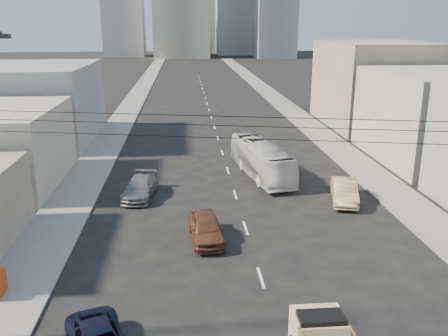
{
  "coord_description": "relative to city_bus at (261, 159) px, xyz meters",
  "views": [
    {
      "loc": [
        -3.57,
        -12.7,
        12.1
      ],
      "look_at": [
        -1.22,
        15.35,
        3.5
      ],
      "focal_mm": 38.0,
      "sensor_mm": 36.0,
      "label": 1
    }
  ],
  "objects": [
    {
      "name": "midrise_nw",
      "position": [
        -28.61,
        155.64,
        15.58
      ],
      "size": [
        15.0,
        15.0,
        34.0
      ],
      "primitive_type": "cube",
      "color": "gray",
      "rests_on": "ground"
    },
    {
      "name": "sedan_tan",
      "position": [
        4.92,
        -6.4,
        -0.64
      ],
      "size": [
        2.73,
        4.99,
        1.56
      ],
      "primitive_type": "imported",
      "rotation": [
        0.0,
        0.0,
        -0.24
      ],
      "color": "tan",
      "rests_on": "ground"
    },
    {
      "name": "bldg_left_far",
      "position": [
        -22.11,
        14.64,
        2.58
      ],
      "size": [
        12.0,
        16.0,
        8.0
      ],
      "primitive_type": "cube",
      "color": "gray",
      "rests_on": "ground"
    },
    {
      "name": "midrise_ne",
      "position": [
        15.39,
        160.64,
        18.58
      ],
      "size": [
        16.0,
        16.0,
        40.0
      ],
      "primitive_type": "cube",
      "color": "gray",
      "rests_on": "ground"
    },
    {
      "name": "sedan_brown",
      "position": [
        -5.11,
        -11.88,
        -0.66
      ],
      "size": [
        2.14,
        4.57,
        1.51
      ],
      "primitive_type": "imported",
      "rotation": [
        0.0,
        0.0,
        0.08
      ],
      "color": "brown",
      "rests_on": "ground"
    },
    {
      "name": "sidewalk_right",
      "position": [
        9.14,
        45.64,
        -1.36
      ],
      "size": [
        3.5,
        180.0,
        0.12
      ],
      "primitive_type": "cube",
      "color": "slate",
      "rests_on": "ground"
    },
    {
      "name": "bldg_right_mid",
      "position": [
        16.89,
        3.64,
        2.58
      ],
      "size": [
        11.0,
        14.0,
        8.0
      ],
      "primitive_type": "cube",
      "color": "#B3AD90",
      "rests_on": "ground"
    },
    {
      "name": "overhead_wires",
      "position": [
        -2.61,
        -22.86,
        7.55
      ],
      "size": [
        23.01,
        5.02,
        0.72
      ],
      "color": "black",
      "rests_on": "ground"
    },
    {
      "name": "lane_dashes",
      "position": [
        -2.61,
        28.64,
        -1.41
      ],
      "size": [
        0.15,
        104.0,
        0.01
      ],
      "color": "silver",
      "rests_on": "ground"
    },
    {
      "name": "sidewalk_left",
      "position": [
        -14.36,
        45.64,
        -1.36
      ],
      "size": [
        3.5,
        180.0,
        0.12
      ],
      "primitive_type": "cube",
      "color": "slate",
      "rests_on": "ground"
    },
    {
      "name": "bldg_right_far",
      "position": [
        17.39,
        19.64,
        3.58
      ],
      "size": [
        12.0,
        16.0,
        10.0
      ],
      "primitive_type": "cube",
      "color": "gray",
      "rests_on": "ground"
    },
    {
      "name": "city_bus",
      "position": [
        0.0,
        0.0,
        0.0
      ],
      "size": [
        4.07,
        10.42,
        2.83
      ],
      "primitive_type": "imported",
      "rotation": [
        0.0,
        0.0,
        0.17
      ],
      "color": "silver",
      "rests_on": "ground"
    },
    {
      "name": "sedan_grey",
      "position": [
        -9.57,
        -4.27,
        -0.7
      ],
      "size": [
        2.6,
        5.13,
        1.43
      ],
      "primitive_type": "imported",
      "rotation": [
        0.0,
        0.0,
        -0.13
      ],
      "color": "slate",
      "rests_on": "ground"
    },
    {
      "name": "midrise_east",
      "position": [
        27.39,
        140.64,
        12.58
      ],
      "size": [
        14.0,
        14.0,
        28.0
      ],
      "primitive_type": "cube",
      "color": "gray",
      "rests_on": "ground"
    }
  ]
}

